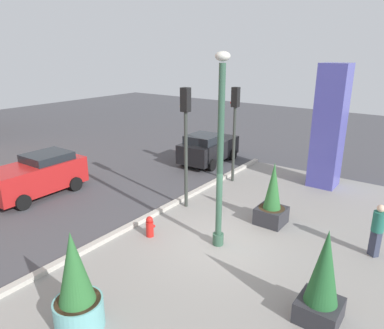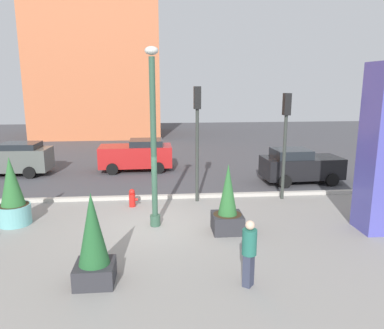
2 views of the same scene
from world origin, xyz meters
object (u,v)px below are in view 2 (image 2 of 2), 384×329
(car_intersection, at_px, (137,155))
(fire_hydrant, at_px, (132,198))
(potted_plant_near_right, at_px, (228,206))
(potted_plant_by_pillar, at_px, (13,196))
(pedestrian_by_curb, at_px, (249,250))
(art_pillar_blue, at_px, (384,150))
(potted_plant_mid_plaza, at_px, (93,244))
(traffic_light_corner, at_px, (197,126))
(traffic_light_far_side, at_px, (285,129))
(lamp_post, at_px, (154,143))
(car_far_lane, at_px, (300,166))
(car_curb_east, at_px, (10,158))

(car_intersection, bearing_deg, fire_hydrant, -88.79)
(potted_plant_near_right, bearing_deg, potted_plant_by_pillar, 169.61)
(potted_plant_by_pillar, distance_m, pedestrian_by_curb, 8.78)
(car_intersection, bearing_deg, art_pillar_blue, -48.57)
(potted_plant_mid_plaza, distance_m, pedestrian_by_curb, 3.85)
(traffic_light_corner, bearing_deg, traffic_light_far_side, -0.40)
(lamp_post, distance_m, car_far_lane, 9.22)
(traffic_light_corner, height_order, pedestrian_by_curb, traffic_light_corner)
(potted_plant_mid_plaza, height_order, pedestrian_by_curb, potted_plant_mid_plaza)
(potted_plant_mid_plaza, bearing_deg, lamp_post, 68.36)
(fire_hydrant, bearing_deg, traffic_light_corner, 10.54)
(potted_plant_by_pillar, distance_m, car_intersection, 8.99)
(lamp_post, height_order, potted_plant_mid_plaza, lamp_post)
(lamp_post, relative_size, potted_plant_near_right, 2.58)
(lamp_post, xyz_separation_m, car_curb_east, (-7.85, 8.23, -2.06))
(traffic_light_far_side, bearing_deg, potted_plant_near_right, -131.72)
(potted_plant_near_right, xyz_separation_m, pedestrian_by_curb, (-0.11, -3.49, 0.04))
(car_far_lane, height_order, pedestrian_by_curb, pedestrian_by_curb)
(pedestrian_by_curb, bearing_deg, car_intersection, 104.69)
(potted_plant_by_pillar, bearing_deg, lamp_post, -6.88)
(car_curb_east, bearing_deg, art_pillar_blue, -31.13)
(potted_plant_mid_plaza, xyz_separation_m, traffic_light_far_side, (6.97, 6.42, 1.98))
(potted_plant_near_right, bearing_deg, car_far_lane, 51.51)
(potted_plant_by_pillar, relative_size, traffic_light_far_side, 0.54)
(traffic_light_far_side, height_order, car_curb_east, traffic_light_far_side)
(lamp_post, xyz_separation_m, fire_hydrant, (-0.94, 2.18, -2.60))
(potted_plant_by_pillar, height_order, pedestrian_by_curb, potted_plant_by_pillar)
(potted_plant_by_pillar, relative_size, car_intersection, 0.60)
(car_far_lane, bearing_deg, potted_plant_near_right, -128.49)
(potted_plant_by_pillar, xyz_separation_m, potted_plant_near_right, (7.43, -1.36, -0.12))
(art_pillar_blue, relative_size, fire_hydrant, 7.48)
(potted_plant_near_right, height_order, pedestrian_by_curb, potted_plant_near_right)
(potted_plant_mid_plaza, relative_size, traffic_light_corner, 0.50)
(fire_hydrant, distance_m, car_far_lane, 8.77)
(lamp_post, bearing_deg, fire_hydrant, 113.29)
(art_pillar_blue, relative_size, traffic_light_corner, 1.17)
(fire_hydrant, distance_m, traffic_light_far_side, 6.97)
(fire_hydrant, height_order, car_intersection, car_intersection)
(traffic_light_far_side, bearing_deg, fire_hydrant, -175.76)
(fire_hydrant, height_order, car_far_lane, car_far_lane)
(pedestrian_by_curb, bearing_deg, potted_plant_by_pillar, 146.42)
(potted_plant_mid_plaza, bearing_deg, pedestrian_by_curb, -7.27)
(traffic_light_corner, bearing_deg, potted_plant_by_pillar, -162.92)
(potted_plant_by_pillar, bearing_deg, car_far_lane, 20.97)
(lamp_post, xyz_separation_m, traffic_light_far_side, (5.48, 2.65, 0.08))
(fire_hydrant, bearing_deg, art_pillar_blue, -20.96)
(potted_plant_by_pillar, bearing_deg, traffic_light_far_side, 11.08)
(art_pillar_blue, height_order, traffic_light_far_side, art_pillar_blue)
(fire_hydrant, bearing_deg, potted_plant_by_pillar, -158.79)
(lamp_post, xyz_separation_m, potted_plant_mid_plaza, (-1.49, -3.77, -1.90))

